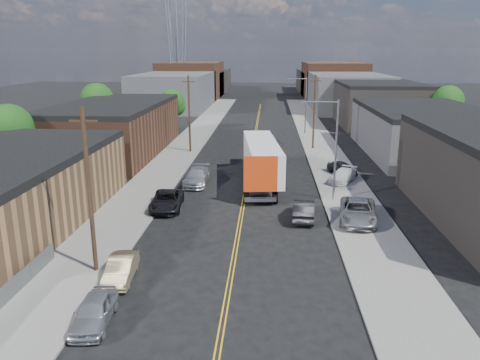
# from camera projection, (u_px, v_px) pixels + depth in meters

# --- Properties ---
(ground) EXTENTS (260.00, 260.00, 0.00)m
(ground) POSITION_uv_depth(u_px,v_px,m) (255.00, 134.00, 76.05)
(ground) COLOR black
(ground) RESTS_ON ground
(centerline) EXTENTS (0.32, 120.00, 0.01)m
(centerline) POSITION_uv_depth(u_px,v_px,m) (252.00, 153.00, 61.61)
(centerline) COLOR gold
(centerline) RESTS_ON ground
(sidewalk_left) EXTENTS (5.00, 140.00, 0.15)m
(sidewalk_left) POSITION_uv_depth(u_px,v_px,m) (181.00, 152.00, 62.15)
(sidewalk_left) COLOR slate
(sidewalk_left) RESTS_ON ground
(sidewalk_right) EXTENTS (5.00, 140.00, 0.15)m
(sidewalk_right) POSITION_uv_depth(u_px,v_px,m) (325.00, 153.00, 61.03)
(sidewalk_right) COLOR slate
(sidewalk_right) RESTS_ON ground
(warehouse_tan) EXTENTS (12.00, 22.00, 5.60)m
(warehouse_tan) POSITION_uv_depth(u_px,v_px,m) (6.00, 188.00, 35.94)
(warehouse_tan) COLOR olive
(warehouse_tan) RESTS_ON ground
(warehouse_brown) EXTENTS (12.00, 26.00, 6.60)m
(warehouse_brown) POSITION_uv_depth(u_px,v_px,m) (114.00, 128.00, 60.83)
(warehouse_brown) COLOR #4E2D1F
(warehouse_brown) RESTS_ON ground
(industrial_right_b) EXTENTS (14.00, 24.00, 6.10)m
(industrial_right_b) POSITION_uv_depth(u_px,v_px,m) (422.00, 131.00, 60.47)
(industrial_right_b) COLOR #39393C
(industrial_right_b) RESTS_ON ground
(industrial_right_c) EXTENTS (14.00, 22.00, 7.60)m
(industrial_right_c) POSITION_uv_depth(u_px,v_px,m) (378.00, 103.00, 85.29)
(industrial_right_c) COLOR black
(industrial_right_c) RESTS_ON ground
(skyline_left_a) EXTENTS (16.00, 30.00, 8.00)m
(skyline_left_a) POSITION_uv_depth(u_px,v_px,m) (175.00, 91.00, 109.84)
(skyline_left_a) COLOR #39393C
(skyline_left_a) RESTS_ON ground
(skyline_right_a) EXTENTS (16.00, 30.00, 8.00)m
(skyline_right_a) POSITION_uv_depth(u_px,v_px,m) (347.00, 92.00, 107.49)
(skyline_right_a) COLOR #39393C
(skyline_right_a) RESTS_ON ground
(skyline_left_b) EXTENTS (16.00, 26.00, 10.00)m
(skyline_left_b) POSITION_uv_depth(u_px,v_px,m) (192.00, 80.00, 133.63)
(skyline_left_b) COLOR #4E2D1F
(skyline_left_b) RESTS_ON ground
(skyline_right_b) EXTENTS (16.00, 26.00, 10.00)m
(skyline_right_b) POSITION_uv_depth(u_px,v_px,m) (333.00, 81.00, 131.28)
(skyline_right_b) COLOR #4E2D1F
(skyline_right_b) RESTS_ON ground
(skyline_left_c) EXTENTS (16.00, 40.00, 7.00)m
(skyline_left_c) POSITION_uv_depth(u_px,v_px,m) (202.00, 81.00, 153.28)
(skyline_left_c) COLOR black
(skyline_left_c) RESTS_ON ground
(skyline_right_c) EXTENTS (16.00, 40.00, 7.00)m
(skyline_right_c) POSITION_uv_depth(u_px,v_px,m) (325.00, 82.00, 150.93)
(skyline_right_c) COLOR black
(skyline_right_c) RESTS_ON ground
(streetlight_near) EXTENTS (3.39, 0.25, 9.00)m
(streetlight_near) POSITION_uv_depth(u_px,v_px,m) (332.00, 142.00, 40.50)
(streetlight_near) COLOR gray
(streetlight_near) RESTS_ON ground
(streetlight_far) EXTENTS (3.39, 0.25, 9.00)m
(streetlight_far) POSITION_uv_depth(u_px,v_px,m) (303.00, 101.00, 74.18)
(streetlight_far) COLOR gray
(streetlight_far) RESTS_ON ground
(utility_pole_left_near) EXTENTS (1.60, 0.26, 10.00)m
(utility_pole_left_near) POSITION_uv_depth(u_px,v_px,m) (89.00, 191.00, 27.05)
(utility_pole_left_near) COLOR black
(utility_pole_left_near) RESTS_ON ground
(utility_pole_left_far) EXTENTS (1.60, 0.26, 10.00)m
(utility_pole_left_far) POSITION_uv_depth(u_px,v_px,m) (189.00, 114.00, 60.73)
(utility_pole_left_far) COLOR black
(utility_pole_left_far) RESTS_ON ground
(utility_pole_right) EXTENTS (1.60, 0.26, 10.00)m
(utility_pole_right) POSITION_uv_depth(u_px,v_px,m) (314.00, 112.00, 62.65)
(utility_pole_right) COLOR black
(utility_pole_right) RESTS_ON ground
(tree_left_near) EXTENTS (4.85, 4.76, 7.91)m
(tree_left_near) POSITION_uv_depth(u_px,v_px,m) (10.00, 131.00, 47.21)
(tree_left_near) COLOR black
(tree_left_near) RESTS_ON ground
(tree_left_mid) EXTENTS (5.10, 5.04, 8.37)m
(tree_left_mid) POSITION_uv_depth(u_px,v_px,m) (98.00, 102.00, 71.19)
(tree_left_mid) COLOR black
(tree_left_mid) RESTS_ON ground
(tree_left_far) EXTENTS (4.35, 4.20, 6.97)m
(tree_left_far) POSITION_uv_depth(u_px,v_px,m) (172.00, 104.00, 77.58)
(tree_left_far) COLOR black
(tree_left_far) RESTS_ON ground
(tree_right_far) EXTENTS (4.85, 4.76, 7.91)m
(tree_right_far) POSITION_uv_depth(u_px,v_px,m) (448.00, 103.00, 72.90)
(tree_right_far) COLOR black
(tree_right_far) RESTS_ON ground
(semi_truck) EXTENTS (4.27, 17.18, 4.44)m
(semi_truck) POSITION_uv_depth(u_px,v_px,m) (262.00, 157.00, 47.81)
(semi_truck) COLOR silver
(semi_truck) RESTS_ON ground
(car_left_a) EXTENTS (1.97, 4.24, 1.40)m
(car_left_a) POSITION_uv_depth(u_px,v_px,m) (94.00, 311.00, 22.80)
(car_left_a) COLOR #AEB1B3
(car_left_a) RESTS_ON ground
(car_left_b) EXTENTS (1.77, 4.21, 1.35)m
(car_left_b) POSITION_uv_depth(u_px,v_px,m) (121.00, 269.00, 27.30)
(car_left_b) COLOR #837556
(car_left_b) RESTS_ON ground
(car_left_c) EXTENTS (2.90, 5.57, 1.50)m
(car_left_c) POSITION_uv_depth(u_px,v_px,m) (167.00, 201.00, 39.55)
(car_left_c) COLOR black
(car_left_c) RESTS_ON ground
(car_left_d) EXTENTS (2.33, 5.57, 1.61)m
(car_left_d) POSITION_uv_depth(u_px,v_px,m) (197.00, 177.00, 46.90)
(car_left_d) COLOR #B1B4B6
(car_left_d) RESTS_ON ground
(car_right_oncoming) EXTENTS (2.01, 4.85, 1.56)m
(car_right_oncoming) POSITION_uv_depth(u_px,v_px,m) (304.00, 210.00, 37.17)
(car_right_oncoming) COLOR black
(car_right_oncoming) RESTS_ON ground
(car_right_lot_a) EXTENTS (3.60, 6.26, 1.64)m
(car_right_lot_a) POSITION_uv_depth(u_px,v_px,m) (358.00, 211.00, 36.24)
(car_right_lot_a) COLOR gray
(car_right_lot_a) RESTS_ON sidewalk_right
(car_right_lot_b) EXTENTS (3.68, 4.82, 1.30)m
(car_right_lot_b) POSITION_uv_depth(u_px,v_px,m) (343.00, 176.00, 47.29)
(car_right_lot_b) COLOR silver
(car_right_lot_b) RESTS_ON sidewalk_right
(car_right_lot_c) EXTENTS (3.23, 4.38, 1.39)m
(car_right_lot_c) POSITION_uv_depth(u_px,v_px,m) (342.00, 168.00, 50.21)
(car_right_lot_c) COLOR black
(car_right_lot_c) RESTS_ON sidewalk_right
(car_ahead_truck) EXTENTS (2.86, 5.11, 1.35)m
(car_ahead_truck) POSITION_uv_depth(u_px,v_px,m) (264.00, 138.00, 68.32)
(car_ahead_truck) COLOR black
(car_ahead_truck) RESTS_ON ground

